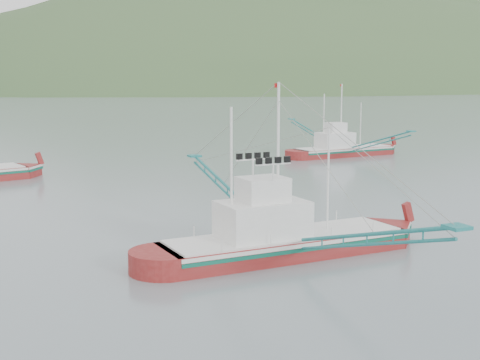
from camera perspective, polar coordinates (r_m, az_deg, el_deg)
name	(u,v)px	position (r m, az deg, el deg)	size (l,w,h in m)	color
ground	(283,249)	(38.80, 3.68, -5.92)	(1200.00, 1200.00, 0.00)	slate
main_boat	(281,230)	(37.04, 3.53, -4.28)	(14.23, 25.54, 10.33)	maroon
bg_boat_right	(342,145)	(84.35, 8.70, 2.93)	(13.38, 23.81, 9.65)	maroon
headland_right	(296,89)	(530.05, 4.77, 7.77)	(684.00, 432.00, 306.00)	#38552C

